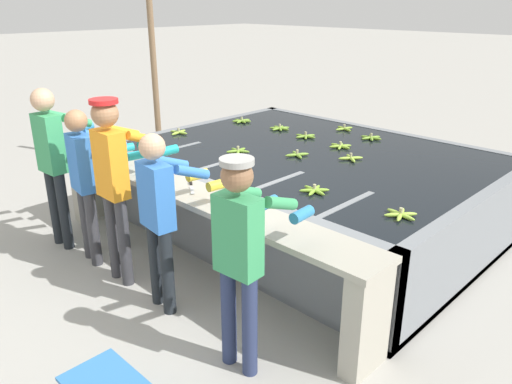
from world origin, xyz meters
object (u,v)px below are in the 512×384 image
(banana_bunch_floating_5, at_px, (314,190))
(support_post_left, at_px, (154,66))
(banana_bunch_ledge_0, at_px, (91,151))
(worker_1, at_px, (87,174))
(worker_4, at_px, (242,247))
(banana_bunch_floating_4, at_px, (238,151))
(worker_0, at_px, (54,154))
(banana_bunch_floating_2, at_px, (179,132))
(banana_bunch_floating_8, at_px, (340,146))
(banana_bunch_floating_6, at_px, (371,138))
(banana_bunch_floating_11, at_px, (344,129))
(banana_bunch_floating_0, at_px, (297,155))
(banana_bunch_floating_3, at_px, (351,158))
(banana_bunch_floating_1, at_px, (306,136))
(worker_2, at_px, (115,174))
(banana_bunch_floating_9, at_px, (401,214))
(knife_0, at_px, (191,185))
(banana_bunch_floating_7, at_px, (242,121))
(banana_bunch_floating_10, at_px, (280,128))
(worker_3, at_px, (161,208))

(banana_bunch_floating_5, distance_m, support_post_left, 3.96)
(banana_bunch_ledge_0, bearing_deg, worker_1, -30.40)
(worker_4, distance_m, banana_bunch_floating_4, 2.56)
(worker_0, distance_m, banana_bunch_floating_2, 1.83)
(worker_0, bearing_deg, support_post_left, 122.30)
(banana_bunch_floating_5, bearing_deg, worker_4, -71.96)
(banana_bunch_floating_8, bearing_deg, banana_bunch_floating_5, -63.33)
(banana_bunch_floating_6, relative_size, banana_bunch_floating_11, 1.01)
(worker_4, distance_m, banana_bunch_floating_0, 2.47)
(banana_bunch_floating_3, relative_size, banana_bunch_floating_11, 0.87)
(banana_bunch_floating_4, bearing_deg, worker_1, -102.02)
(banana_bunch_floating_1, height_order, banana_bunch_floating_4, same)
(worker_2, relative_size, banana_bunch_floating_3, 7.15)
(banana_bunch_floating_4, xyz_separation_m, banana_bunch_floating_9, (2.27, -0.34, -0.00))
(banana_bunch_floating_3, bearing_deg, banana_bunch_floating_0, -148.22)
(banana_bunch_floating_8, distance_m, banana_bunch_floating_11, 0.89)
(banana_bunch_floating_0, bearing_deg, support_post_left, 176.58)
(banana_bunch_floating_4, relative_size, knife_0, 0.91)
(knife_0, bearing_deg, banana_bunch_floating_6, 84.11)
(worker_1, distance_m, banana_bunch_floating_1, 2.80)
(worker_2, distance_m, banana_bunch_ledge_0, 1.49)
(banana_bunch_floating_9, bearing_deg, worker_1, -152.80)
(worker_2, xyz_separation_m, banana_bunch_floating_5, (1.24, 1.30, -0.18))
(worker_2, distance_m, worker_4, 1.68)
(banana_bunch_floating_0, bearing_deg, banana_bunch_floating_8, 77.45)
(banana_bunch_floating_7, xyz_separation_m, banana_bunch_ledge_0, (-0.13, -2.30, 0.00))
(banana_bunch_floating_1, xyz_separation_m, support_post_left, (-2.49, -0.53, 0.71))
(banana_bunch_floating_6, bearing_deg, worker_2, -100.16)
(banana_bunch_floating_11, bearing_deg, banana_bunch_floating_6, -16.77)
(worker_4, distance_m, knife_0, 1.52)
(banana_bunch_floating_10, bearing_deg, banana_bunch_floating_6, 20.55)
(worker_4, distance_m, banana_bunch_floating_7, 4.10)
(worker_2, relative_size, banana_bunch_floating_10, 6.20)
(worker_0, bearing_deg, knife_0, 24.99)
(banana_bunch_floating_11, distance_m, knife_0, 2.85)
(banana_bunch_floating_6, distance_m, knife_0, 2.69)
(knife_0, height_order, support_post_left, support_post_left)
(worker_2, relative_size, support_post_left, 0.54)
(banana_bunch_floating_9, distance_m, banana_bunch_ledge_0, 3.58)
(banana_bunch_floating_5, relative_size, banana_bunch_floating_6, 1.00)
(worker_2, distance_m, banana_bunch_floating_2, 2.23)
(banana_bunch_floating_1, distance_m, banana_bunch_floating_9, 2.56)
(banana_bunch_floating_0, relative_size, banana_bunch_floating_2, 0.93)
(banana_bunch_floating_2, distance_m, banana_bunch_floating_8, 2.13)
(banana_bunch_floating_6, bearing_deg, support_post_left, -161.45)
(banana_bunch_floating_6, xyz_separation_m, banana_bunch_floating_9, (1.49, -1.93, 0.00))
(worker_3, xyz_separation_m, worker_4, (1.02, -0.07, 0.04))
(banana_bunch_floating_2, bearing_deg, banana_bunch_floating_7, 83.95)
(banana_bunch_floating_11, bearing_deg, banana_bunch_floating_9, -46.01)
(banana_bunch_floating_2, bearing_deg, banana_bunch_floating_1, 37.60)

